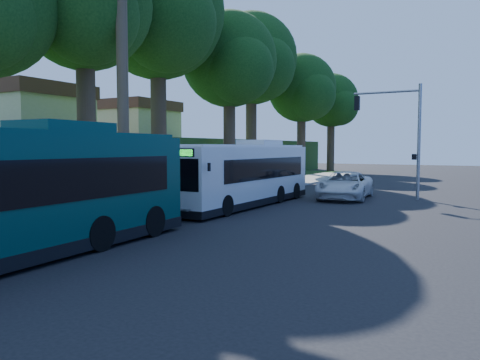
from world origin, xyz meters
The scene contains 17 objects.
ground centered at (0.00, 0.00, 0.00)m, with size 140.00×140.00×0.00m, color black.
sidewalk centered at (-7.30, 0.00, 0.06)m, with size 4.50×70.00×0.12m, color gray.
red_curb centered at (-5.00, -4.00, 0.07)m, with size 0.25×30.00×0.13m, color maroon.
grass_verge centered at (-13.00, 5.00, 0.03)m, with size 8.00×70.00×0.06m, color #234719.
bus_shelter centered at (-7.26, -2.86, 1.81)m, with size 3.20×1.51×2.55m.
stop_sign_pole centered at (-5.40, -5.00, 2.08)m, with size 0.35×0.06×3.17m.
traffic_signal_pole centered at (3.78, 10.00, 4.42)m, with size 4.10×0.30×7.00m.
hillside_backdrop centered at (-26.30, 15.10, 2.44)m, with size 24.00×60.00×8.80m.
tree_0 centered at (-12.40, -0.02, 11.20)m, with size 8.40×8.00×15.70m.
tree_1 centered at (-13.37, 7.98, 12.73)m, with size 10.50×10.00×18.26m.
tree_2 centered at (-11.89, 15.98, 10.48)m, with size 8.82×8.40×15.12m.
tree_3 centered at (-13.88, 23.98, 11.98)m, with size 10.08×9.60×17.28m.
tree_4 centered at (-11.40, 31.98, 9.73)m, with size 8.40×8.00×14.14m.
tree_5 centered at (-10.41, 39.99, 8.96)m, with size 7.35×7.00×12.86m.
white_bus centered at (-3.04, 2.29, 1.76)m, with size 2.64×12.08×3.60m.
teal_bus centered at (-2.71, -12.08, 1.94)m, with size 3.43×13.42×3.97m.
pickup centered at (0.79, 8.34, 0.84)m, with size 2.78×6.03×1.68m, color silver.
Camera 1 is at (9.08, -20.04, 3.18)m, focal length 35.00 mm.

